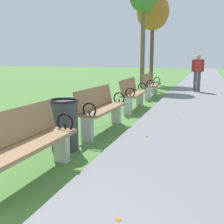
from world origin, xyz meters
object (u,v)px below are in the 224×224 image
object	(u,v)px
park_bench_5	(151,85)
pedestrian_walking	(198,71)
tree_2	(153,13)
trash_bin	(65,124)
park_bench_4	(133,93)
park_bench_3	(101,108)
park_bench_2	(24,145)

from	to	relation	value
park_bench_5	pedestrian_walking	size ratio (longest dim) A/B	0.99
pedestrian_walking	tree_2	bearing A→B (deg)	130.30
park_bench_5	trash_bin	bearing A→B (deg)	-91.32
park_bench_5	pedestrian_walking	bearing A→B (deg)	55.04
park_bench_4	trash_bin	xyz separation A→B (m)	(-0.15, -3.74, -0.06)
park_bench_5	tree_2	bearing A→B (deg)	101.05
tree_2	pedestrian_walking	distance (m)	5.11
park_bench_4	park_bench_5	distance (m)	2.63
park_bench_3	park_bench_5	distance (m)	5.12
park_bench_2	pedestrian_walking	world-z (taller)	pedestrian_walking
park_bench_4	park_bench_5	size ratio (longest dim) A/B	1.00
park_bench_3	trash_bin	size ratio (longest dim) A/B	1.92
park_bench_2	tree_2	world-z (taller)	tree_2
park_bench_4	tree_2	size ratio (longest dim) A/B	0.32
park_bench_3	trash_bin	xyz separation A→B (m)	(-0.15, -1.25, -0.06)
park_bench_2	tree_2	size ratio (longest dim) A/B	0.32
park_bench_5	pedestrian_walking	world-z (taller)	pedestrian_walking
park_bench_3	park_bench_4	bearing A→B (deg)	90.00
pedestrian_walking	park_bench_4	bearing A→B (deg)	-108.07
park_bench_2	pedestrian_walking	size ratio (longest dim) A/B	1.00
park_bench_3	pedestrian_walking	world-z (taller)	pedestrian_walking
tree_2	trash_bin	distance (m)	12.36
pedestrian_walking	trash_bin	xyz separation A→B (m)	(-1.75, -8.67, -0.50)
park_bench_3	park_bench_5	bearing A→B (deg)	90.00
park_bench_4	trash_bin	world-z (taller)	park_bench_4
park_bench_5	trash_bin	world-z (taller)	park_bench_5
park_bench_2	tree_2	bearing A→B (deg)	94.66
park_bench_5	trash_bin	size ratio (longest dim) A/B	1.92
park_bench_4	tree_2	bearing A→B (deg)	97.51
park_bench_2	park_bench_4	xyz separation A→B (m)	(-0.00, 4.98, 0.00)
tree_2	pedestrian_walking	bearing A→B (deg)	-49.70
park_bench_2	park_bench_3	size ratio (longest dim) A/B	1.00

